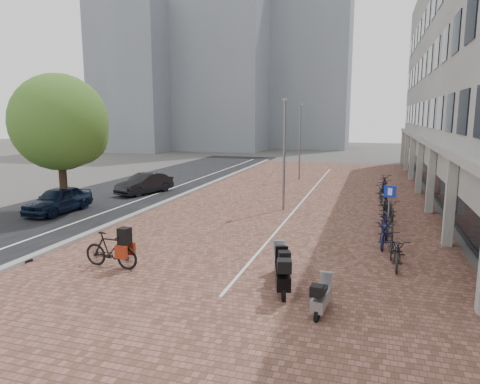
{
  "coord_description": "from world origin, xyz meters",
  "views": [
    {
      "loc": [
        5.99,
        -13.52,
        4.87
      ],
      "look_at": [
        0.0,
        6.0,
        1.3
      ],
      "focal_mm": 32.67,
      "sensor_mm": 36.0,
      "label": 1
    }
  ],
  "objects_px": {
    "scooter_mid": "(283,272)",
    "hero_bike": "(111,250)",
    "car_dark": "(145,184)",
    "scooter_front": "(281,262)",
    "scooter_back": "(322,296)",
    "car_navy": "(58,200)",
    "parking_sign": "(389,205)"
  },
  "relations": [
    {
      "from": "scooter_mid",
      "to": "car_dark",
      "type": "bearing_deg",
      "value": 117.03
    },
    {
      "from": "car_dark",
      "to": "scooter_front",
      "type": "xyz_separation_m",
      "value": [
        11.26,
        -11.94,
        -0.1
      ]
    },
    {
      "from": "scooter_mid",
      "to": "scooter_back",
      "type": "relative_size",
      "value": 1.25
    },
    {
      "from": "car_dark",
      "to": "scooter_mid",
      "type": "height_order",
      "value": "car_dark"
    },
    {
      "from": "scooter_front",
      "to": "car_dark",
      "type": "bearing_deg",
      "value": 113.93
    },
    {
      "from": "hero_bike",
      "to": "scooter_back",
      "type": "bearing_deg",
      "value": -98.07
    },
    {
      "from": "car_dark",
      "to": "scooter_back",
      "type": "xyz_separation_m",
      "value": [
        12.69,
        -13.91,
        -0.17
      ]
    },
    {
      "from": "car_dark",
      "to": "car_navy",
      "type": "bearing_deg",
      "value": -85.88
    },
    {
      "from": "car_dark",
      "to": "parking_sign",
      "type": "height_order",
      "value": "parking_sign"
    },
    {
      "from": "scooter_front",
      "to": "scooter_mid",
      "type": "distance_m",
      "value": 0.97
    },
    {
      "from": "hero_bike",
      "to": "scooter_front",
      "type": "relative_size",
      "value": 1.25
    },
    {
      "from": "scooter_mid",
      "to": "hero_bike",
      "type": "bearing_deg",
      "value": 161.71
    },
    {
      "from": "car_navy",
      "to": "parking_sign",
      "type": "bearing_deg",
      "value": -0.1
    },
    {
      "from": "hero_bike",
      "to": "scooter_front",
      "type": "height_order",
      "value": "hero_bike"
    },
    {
      "from": "scooter_front",
      "to": "scooter_back",
      "type": "bearing_deg",
      "value": -73.34
    },
    {
      "from": "hero_bike",
      "to": "scooter_mid",
      "type": "height_order",
      "value": "hero_bike"
    },
    {
      "from": "scooter_mid",
      "to": "car_navy",
      "type": "bearing_deg",
      "value": 138.05
    },
    {
      "from": "hero_bike",
      "to": "scooter_mid",
      "type": "bearing_deg",
      "value": -90.36
    },
    {
      "from": "scooter_front",
      "to": "parking_sign",
      "type": "distance_m",
      "value": 6.29
    },
    {
      "from": "hero_bike",
      "to": "scooter_back",
      "type": "relative_size",
      "value": 1.43
    },
    {
      "from": "car_dark",
      "to": "hero_bike",
      "type": "xyz_separation_m",
      "value": [
        5.79,
        -12.53,
        -0.03
      ]
    },
    {
      "from": "car_navy",
      "to": "scooter_back",
      "type": "relative_size",
      "value": 2.83
    },
    {
      "from": "hero_bike",
      "to": "scooter_mid",
      "type": "relative_size",
      "value": 1.15
    },
    {
      "from": "car_navy",
      "to": "scooter_front",
      "type": "height_order",
      "value": "car_navy"
    },
    {
      "from": "hero_bike",
      "to": "scooter_back",
      "type": "distance_m",
      "value": 7.04
    },
    {
      "from": "car_dark",
      "to": "scooter_front",
      "type": "relative_size",
      "value": 2.47
    },
    {
      "from": "scooter_mid",
      "to": "scooter_front",
      "type": "bearing_deg",
      "value": 89.3
    },
    {
      "from": "scooter_mid",
      "to": "scooter_back",
      "type": "height_order",
      "value": "scooter_mid"
    },
    {
      "from": "scooter_back",
      "to": "car_navy",
      "type": "bearing_deg",
      "value": 156.82
    },
    {
      "from": "scooter_back",
      "to": "parking_sign",
      "type": "relative_size",
      "value": 0.63
    },
    {
      "from": "car_dark",
      "to": "scooter_mid",
      "type": "xyz_separation_m",
      "value": [
        11.49,
        -12.89,
        -0.05
      ]
    },
    {
      "from": "car_dark",
      "to": "hero_bike",
      "type": "distance_m",
      "value": 13.8
    }
  ]
}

